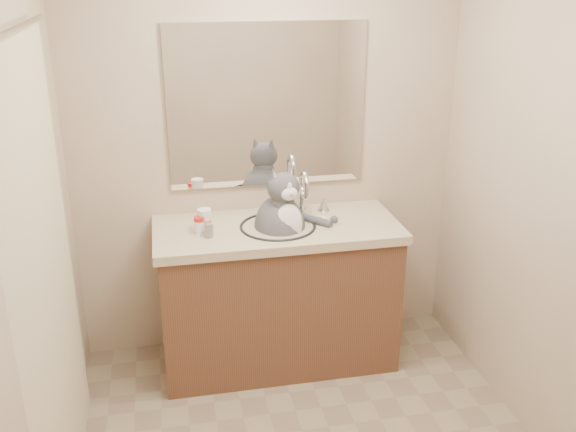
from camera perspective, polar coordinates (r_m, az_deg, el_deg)
The scene contains 8 objects.
room at distance 2.49m, azimuth 3.07°, elevation -1.59°, with size 2.22×2.52×2.42m.
vanity at distance 3.67m, azimuth -0.93°, elevation -6.72°, with size 1.34×0.59×1.12m.
mirror at distance 3.58m, azimuth -1.84°, elevation 9.73°, with size 1.10×0.02×0.90m, color white.
shower_curtain at distance 2.62m, azimuth -20.53°, elevation -5.85°, with size 0.02×1.30×1.93m.
cat at distance 3.47m, azimuth -0.61°, elevation -0.65°, with size 0.46×0.37×0.55m.
pill_bottle_redcap at distance 3.40m, azimuth -7.90°, elevation -0.82°, with size 0.06×0.06×0.09m.
pill_bottle_orange at distance 3.43m, azimuth -7.42°, elevation -0.41°, with size 0.09×0.09×0.12m.
grey_canister at distance 3.36m, azimuth -7.06°, elevation -1.28°, with size 0.05×0.05×0.07m.
Camera 1 is at (-0.59, -2.22, 2.17)m, focal length 40.00 mm.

